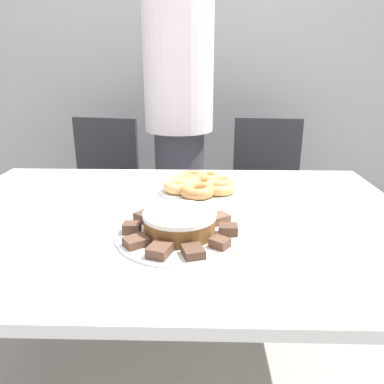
# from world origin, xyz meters

# --- Properties ---
(wall_back) EXTENTS (8.00, 0.05, 2.60)m
(wall_back) POSITION_xyz_m (0.00, 1.62, 1.30)
(wall_back) COLOR #A8AAAD
(wall_back) RESTS_ON ground_plane
(table) EXTENTS (1.51, 1.05, 0.73)m
(table) POSITION_xyz_m (0.00, 0.00, 0.65)
(table) COLOR white
(table) RESTS_ON ground_plane
(person_standing) EXTENTS (0.36, 0.36, 1.70)m
(person_standing) POSITION_xyz_m (-0.03, 0.93, 0.90)
(person_standing) COLOR #383842
(person_standing) RESTS_ON ground_plane
(office_chair_left) EXTENTS (0.51, 0.51, 0.88)m
(office_chair_left) POSITION_xyz_m (-0.51, 1.00, 0.41)
(office_chair_left) COLOR black
(office_chair_left) RESTS_ON ground_plane
(office_chair_right) EXTENTS (0.48, 0.48, 0.88)m
(office_chair_right) POSITION_xyz_m (0.47, 1.00, 0.41)
(office_chair_right) COLOR black
(office_chair_right) RESTS_ON ground_plane
(plate_cake) EXTENTS (0.35, 0.35, 0.01)m
(plate_cake) POSITION_xyz_m (0.03, -0.15, 0.74)
(plate_cake) COLOR white
(plate_cake) RESTS_ON table
(plate_donuts) EXTENTS (0.32, 0.32, 0.01)m
(plate_donuts) POSITION_xyz_m (0.09, 0.25, 0.74)
(plate_donuts) COLOR white
(plate_donuts) RESTS_ON table
(frosted_cake) EXTENTS (0.20, 0.20, 0.06)m
(frosted_cake) POSITION_xyz_m (0.03, -0.15, 0.77)
(frosted_cake) COLOR brown
(frosted_cake) RESTS_ON plate_cake
(lamington_0) EXTENTS (0.05, 0.04, 0.03)m
(lamington_0) POSITION_xyz_m (-0.10, -0.15, 0.76)
(lamington_0) COLOR #513828
(lamington_0) RESTS_ON plate_cake
(lamington_1) EXTENTS (0.07, 0.07, 0.02)m
(lamington_1) POSITION_xyz_m (-0.07, -0.23, 0.75)
(lamington_1) COLOR brown
(lamington_1) RESTS_ON plate_cake
(lamington_2) EXTENTS (0.07, 0.07, 0.02)m
(lamington_2) POSITION_xyz_m (-0.01, -0.28, 0.75)
(lamington_2) COLOR brown
(lamington_2) RESTS_ON plate_cake
(lamington_3) EXTENTS (0.06, 0.07, 0.02)m
(lamington_3) POSITION_xyz_m (0.07, -0.28, 0.75)
(lamington_3) COLOR #513828
(lamington_3) RESTS_ON plate_cake
(lamington_4) EXTENTS (0.06, 0.06, 0.02)m
(lamington_4) POSITION_xyz_m (0.14, -0.23, 0.75)
(lamington_4) COLOR brown
(lamington_4) RESTS_ON plate_cake
(lamington_5) EXTENTS (0.05, 0.04, 0.03)m
(lamington_5) POSITION_xyz_m (0.16, -0.15, 0.75)
(lamington_5) COLOR #513828
(lamington_5) RESTS_ON plate_cake
(lamington_6) EXTENTS (0.08, 0.07, 0.02)m
(lamington_6) POSITION_xyz_m (0.14, -0.08, 0.75)
(lamington_6) COLOR brown
(lamington_6) RESTS_ON plate_cake
(lamington_7) EXTENTS (0.07, 0.07, 0.02)m
(lamington_7) POSITION_xyz_m (0.08, -0.03, 0.75)
(lamington_7) COLOR #513828
(lamington_7) RESTS_ON plate_cake
(lamington_8) EXTENTS (0.06, 0.07, 0.02)m
(lamington_8) POSITION_xyz_m (-0.01, -0.03, 0.75)
(lamington_8) COLOR brown
(lamington_8) RESTS_ON plate_cake
(lamington_9) EXTENTS (0.07, 0.07, 0.03)m
(lamington_9) POSITION_xyz_m (-0.07, -0.07, 0.75)
(lamington_9) COLOR #513828
(lamington_9) RESTS_ON plate_cake
(donut_0) EXTENTS (0.11, 0.11, 0.03)m
(donut_0) POSITION_xyz_m (0.09, 0.25, 0.76)
(donut_0) COLOR #C68447
(donut_0) RESTS_ON plate_donuts
(donut_1) EXTENTS (0.11, 0.11, 0.03)m
(donut_1) POSITION_xyz_m (0.16, 0.25, 0.76)
(donut_1) COLOR tan
(donut_1) RESTS_ON plate_donuts
(donut_2) EXTENTS (0.11, 0.11, 0.04)m
(donut_2) POSITION_xyz_m (0.11, 0.30, 0.76)
(donut_2) COLOR #C68447
(donut_2) RESTS_ON plate_donuts
(donut_3) EXTENTS (0.12, 0.12, 0.04)m
(donut_3) POSITION_xyz_m (0.06, 0.31, 0.76)
(donut_3) COLOR #C68447
(donut_3) RESTS_ON plate_donuts
(donut_4) EXTENTS (0.12, 0.12, 0.04)m
(donut_4) POSITION_xyz_m (0.03, 0.26, 0.76)
(donut_4) COLOR tan
(donut_4) RESTS_ON plate_donuts
(donut_5) EXTENTS (0.12, 0.12, 0.04)m
(donut_5) POSITION_xyz_m (0.01, 0.20, 0.76)
(donut_5) COLOR #E5AD66
(donut_5) RESTS_ON plate_donuts
(donut_6) EXTENTS (0.12, 0.12, 0.04)m
(donut_6) POSITION_xyz_m (0.08, 0.15, 0.76)
(donut_6) COLOR #C68447
(donut_6) RESTS_ON plate_donuts
(donut_7) EXTENTS (0.12, 0.12, 0.04)m
(donut_7) POSITION_xyz_m (0.15, 0.19, 0.76)
(donut_7) COLOR tan
(donut_7) RESTS_ON plate_donuts
(napkin) EXTENTS (0.13, 0.11, 0.01)m
(napkin) POSITION_xyz_m (-0.35, 0.12, 0.73)
(napkin) COLOR white
(napkin) RESTS_ON table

